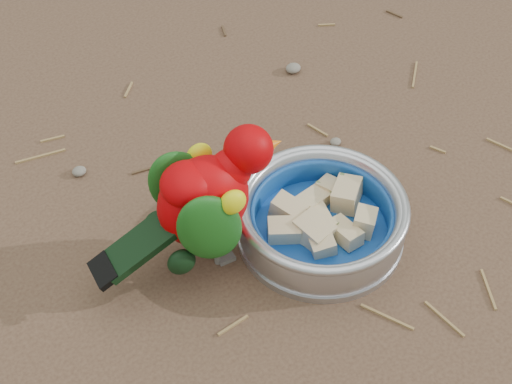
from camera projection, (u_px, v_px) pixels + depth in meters
ground at (338, 241)px, 0.97m from camera, size 60.00×60.00×0.00m
food_bowl at (320, 232)px, 0.97m from camera, size 0.20×0.20×0.02m
bowl_wall at (322, 216)px, 0.94m from camera, size 0.20×0.20×0.04m
fruit_wedges at (321, 220)px, 0.95m from camera, size 0.12×0.12×0.03m
lory_parrot at (207, 208)px, 0.89m from camera, size 0.23×0.13×0.18m
ground_debris at (325, 222)px, 0.98m from camera, size 0.90×0.80×0.01m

